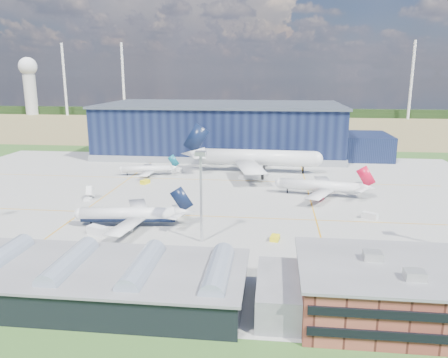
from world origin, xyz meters
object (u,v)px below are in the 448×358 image
airliner_regional (146,165)px  gse_tug_c (145,182)px  airliner_red (319,180)px  gse_cart_a (179,170)px  hangar (227,131)px  light_mast_center (201,182)px  gse_tug_b (275,238)px  airliner_widebody (258,149)px  gse_van_a (98,231)px  car_a (269,263)px  ops_building (433,292)px  gse_van_b (370,216)px  airliner_navy (128,207)px  gse_cart_b (243,177)px  airstair (91,194)px  gse_tug_a (177,213)px  car_b (410,283)px

airliner_regional → gse_tug_c: size_ratio=7.07×
airliner_red → gse_cart_a: airliner_red is taller
hangar → airliner_regional: size_ratio=5.68×
hangar → light_mast_center: size_ratio=6.30×
light_mast_center → gse_tug_b: (18.23, 2.94, -14.76)m
airliner_widebody → gse_van_a: (-38.60, -79.36, -8.70)m
gse_tug_c → car_a: (48.03, -67.72, -0.13)m
ops_building → airliner_widebody: (-34.16, 110.88, 5.12)m
gse_van_b → airliner_widebody: bearing=64.4°
airliner_navy → gse_tug_c: bearing=-85.4°
light_mast_center → gse_tug_b: bearing=9.2°
gse_tug_c → gse_cart_b: 38.64m
light_mast_center → gse_tug_b: 23.64m
ops_building → airstair: bearing=144.1°
airliner_regional → airstair: (-8.85, -35.91, -2.66)m
gse_tug_b → gse_tug_a: bearing=161.2°
airliner_navy → car_b: 72.44m
ops_building → gse_tug_b: 42.65m
airliner_regional → gse_van_a: size_ratio=4.58×
hangar → gse_van_a: 125.42m
gse_cart_a → car_a: 99.63m
ops_building → gse_van_a: 79.37m
gse_tug_a → gse_tug_c: 41.34m
airliner_navy → car_b: size_ratio=10.10×
gse_cart_b → gse_van_a: bearing=163.2°
ops_building → gse_tug_b: bearing=129.1°
gse_van_b → gse_tug_c: (-76.63, 33.05, -0.21)m
gse_cart_a → car_b: (68.23, -97.25, -0.13)m
gse_tug_a → car_b: bearing=-23.5°
airstair → car_b: size_ratio=1.41×
gse_tug_a → gse_van_b: bearing=13.5°
airliner_navy → airstair: (-21.63, 24.95, -3.97)m
gse_tug_a → car_a: size_ratio=0.96×
gse_cart_b → hangar: bearing=22.6°
gse_van_a → ops_building: bearing=-90.2°
gse_van_b → gse_cart_b: gse_van_b is taller
airliner_navy → gse_tug_c: airliner_navy is taller
gse_tug_a → gse_van_a: size_ratio=0.67×
gse_tug_b → car_a: bearing=-83.7°
gse_van_b → gse_tug_c: bearing=100.3°
gse_van_a → gse_cart_b: (33.33, 66.36, -0.49)m
gse_tug_a → gse_tug_c: gse_tug_c is taller
airliner_red → airliner_regional: 71.85m
hangar → airliner_red: 88.60m
airliner_widebody → gse_tug_b: bearing=-82.6°
gse_tug_c → airliner_red: bearing=12.3°
gse_van_b → gse_cart_b: (-39.94, 45.20, -0.27)m
hangar → airliner_regional: bearing=-116.6°
airliner_regional → airstair: bearing=64.4°
airliner_regional → ops_building: bearing=116.8°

